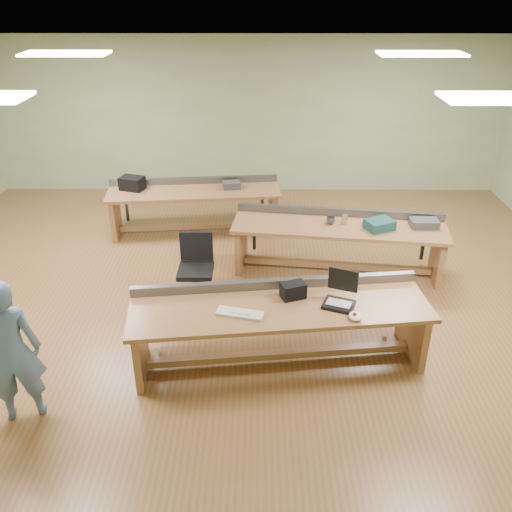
% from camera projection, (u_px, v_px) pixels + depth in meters
% --- Properties ---
extents(floor, '(10.00, 10.00, 0.00)m').
position_uv_depth(floor, '(243.00, 290.00, 7.64)').
color(floor, brown).
rests_on(floor, ground).
extents(ceiling, '(10.00, 10.00, 0.00)m').
position_uv_depth(ceiling, '(240.00, 68.00, 6.24)').
color(ceiling, silver).
rests_on(ceiling, wall_back).
extents(wall_back, '(10.00, 0.04, 3.00)m').
position_uv_depth(wall_back, '(247.00, 117.00, 10.48)').
color(wall_back, '#9EB085').
rests_on(wall_back, floor).
extents(wall_front, '(10.00, 0.04, 3.00)m').
position_uv_depth(wall_front, '(222.00, 418.00, 3.40)').
color(wall_front, '#9EB085').
rests_on(wall_front, floor).
extents(fluor_panels, '(6.20, 3.50, 0.03)m').
position_uv_depth(fluor_panels, '(240.00, 71.00, 6.26)').
color(fluor_panels, white).
rests_on(fluor_panels, ceiling).
extents(workbench_front, '(3.38, 1.25, 0.86)m').
position_uv_depth(workbench_front, '(280.00, 319.00, 6.02)').
color(workbench_front, olive).
rests_on(workbench_front, floor).
extents(workbench_mid, '(3.15, 1.20, 0.86)m').
position_uv_depth(workbench_mid, '(338.00, 236.00, 7.91)').
color(workbench_mid, olive).
rests_on(workbench_mid, floor).
extents(workbench_back, '(2.93, 1.04, 0.86)m').
position_uv_depth(workbench_back, '(194.00, 201.00, 9.15)').
color(workbench_back, olive).
rests_on(workbench_back, floor).
extents(person, '(0.66, 0.53, 1.57)m').
position_uv_depth(person, '(10.00, 352.00, 5.15)').
color(person, slate).
rests_on(person, floor).
extents(laptop_base, '(0.41, 0.37, 0.04)m').
position_uv_depth(laptop_base, '(339.00, 305.00, 5.90)').
color(laptop_base, black).
rests_on(laptop_base, workbench_front).
extents(laptop_screen, '(0.31, 0.14, 0.26)m').
position_uv_depth(laptop_screen, '(343.00, 280.00, 5.90)').
color(laptop_screen, black).
rests_on(laptop_screen, laptop_base).
extents(keyboard, '(0.53, 0.28, 0.03)m').
position_uv_depth(keyboard, '(240.00, 313.00, 5.76)').
color(keyboard, beige).
rests_on(keyboard, workbench_front).
extents(trackball_mouse, '(0.17, 0.19, 0.07)m').
position_uv_depth(trackball_mouse, '(356.00, 316.00, 5.68)').
color(trackball_mouse, white).
rests_on(trackball_mouse, workbench_front).
extents(camera_bag, '(0.31, 0.25, 0.18)m').
position_uv_depth(camera_bag, '(293.00, 290.00, 6.03)').
color(camera_bag, black).
rests_on(camera_bag, workbench_front).
extents(task_chair, '(0.52, 0.52, 0.97)m').
position_uv_depth(task_chair, '(197.00, 279.00, 7.22)').
color(task_chair, black).
rests_on(task_chair, floor).
extents(parts_bin_teal, '(0.47, 0.42, 0.13)m').
position_uv_depth(parts_bin_teal, '(379.00, 224.00, 7.66)').
color(parts_bin_teal, '#153F44').
rests_on(parts_bin_teal, workbench_mid).
extents(parts_bin_grey, '(0.39, 0.25, 0.11)m').
position_uv_depth(parts_bin_grey, '(424.00, 223.00, 7.74)').
color(parts_bin_grey, '#38383A').
rests_on(parts_bin_grey, workbench_mid).
extents(mug, '(0.17, 0.17, 0.10)m').
position_uv_depth(mug, '(331.00, 221.00, 7.82)').
color(mug, '#38383A').
rests_on(mug, workbench_mid).
extents(drinks_can, '(0.09, 0.09, 0.13)m').
position_uv_depth(drinks_can, '(345.00, 219.00, 7.82)').
color(drinks_can, '#B4B4B8').
rests_on(drinks_can, workbench_mid).
extents(storage_box_back, '(0.45, 0.38, 0.22)m').
position_uv_depth(storage_box_back, '(132.00, 183.00, 9.03)').
color(storage_box_back, black).
rests_on(storage_box_back, workbench_back).
extents(tray_back, '(0.32, 0.26, 0.11)m').
position_uv_depth(tray_back, '(232.00, 185.00, 9.10)').
color(tray_back, '#38383A').
rests_on(tray_back, workbench_back).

